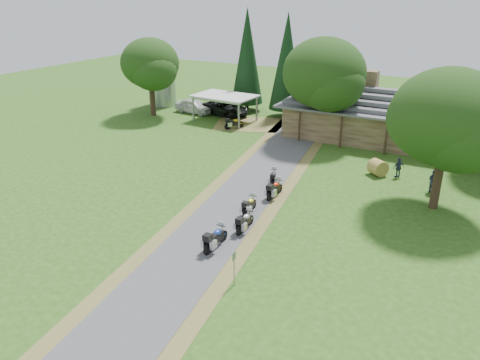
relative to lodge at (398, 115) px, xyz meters
The scene contains 23 objects.
ground 24.86m from the lodge, 104.04° to the right, with size 120.00×120.00×0.00m, color #2A4A14.
driveway 21.17m from the lodge, 108.00° to the right, with size 46.00×46.00×0.00m, color #444446.
lodge is the anchor object (origin of this frame).
silo 28.51m from the lodge, behind, with size 3.33×3.33×6.77m, color gray.
carport 17.95m from the lodge, behind, with size 6.49×4.33×2.81m, color silver, non-canonical shape.
car_white_sedan 22.76m from the lodge, behind, with size 6.10×2.58×2.03m, color silver.
car_dark_suv 19.20m from the lodge, behind, with size 6.39×2.72×2.45m, color black.
motorcycle_row_a 25.68m from the lodge, 100.83° to the right, with size 2.02×0.66×1.38m, color #213A97, non-canonical shape.
motorcycle_row_b 23.02m from the lodge, 100.90° to the right, with size 1.85×0.60×1.27m, color #AFB0B6, non-canonical shape.
motorcycle_row_c 21.09m from the lodge, 104.15° to the right, with size 1.80×0.59×1.23m, color yellow, non-canonical shape.
motorcycle_row_d 18.02m from the lodge, 105.39° to the right, with size 1.93×0.63×1.32m, color red, non-canonical shape.
motorcycle_row_e 16.37m from the lodge, 110.93° to the right, with size 1.70×0.55×1.16m, color black, non-canonical shape.
motorcycle_carport_a 16.01m from the lodge, 166.75° to the right, with size 1.94×0.63×1.32m, color gold, non-canonical shape.
person_a 12.07m from the lodge, 66.14° to the right, with size 0.55×0.40×1.94m, color #2F3754.
person_b 12.36m from the lodge, 66.94° to the right, with size 0.58×0.41×2.03m, color #2F3754.
person_c 9.82m from the lodge, 77.59° to the right, with size 0.53×0.38×1.86m, color #2F3754.
hay_bale 9.94m from the lodge, 86.56° to the right, with size 1.23×1.23×1.13m, color olive.
sign_post 27.93m from the lodge, 94.49° to the right, with size 0.34×0.06×1.89m, color gray, non-canonical shape.
oak_lodge_left 7.62m from the lodge, 153.14° to the right, with size 7.57×7.57×10.24m, color #18330F, non-canonical shape.
oak_driveway 15.06m from the lodge, 69.43° to the right, with size 7.20×7.20×9.92m, color #18330F, non-canonical shape.
oak_silo 26.58m from the lodge, behind, with size 6.41×6.41×9.46m, color #18330F, non-canonical shape.
cedar_near 13.56m from the lodge, 165.50° to the left, with size 3.67×3.67×11.30m, color black.
cedar_far 18.64m from the lodge, 167.63° to the left, with size 3.68×3.68×11.63m, color black.
Camera 1 is at (13.13, -20.61, 13.47)m, focal length 35.00 mm.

